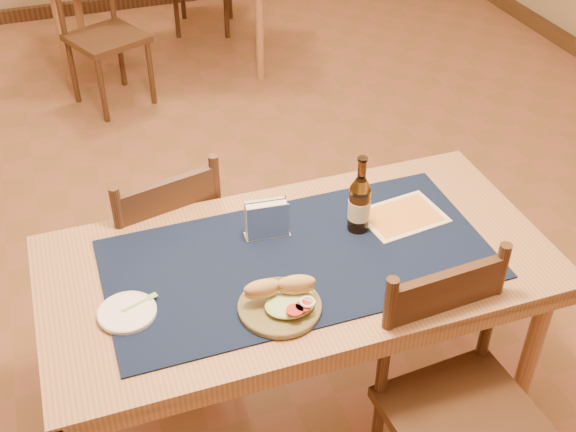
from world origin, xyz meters
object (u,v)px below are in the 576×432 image
object	(u,v)px
main_table	(298,279)
beer_bottle	(359,203)
chair_main_near	(459,406)
napkin_holder	(267,220)
chair_main_far	(160,249)
sandwich_plate	(282,302)

from	to	relation	value
main_table	beer_bottle	size ratio (longest dim) A/B	5.83
chair_main_near	napkin_holder	size ratio (longest dim) A/B	6.12
chair_main_far	beer_bottle	distance (m)	0.85
chair_main_near	beer_bottle	size ratio (longest dim) A/B	3.38
beer_bottle	sandwich_plate	bearing A→B (deg)	-142.74
main_table	chair_main_near	distance (m)	0.62
main_table	sandwich_plate	distance (m)	0.25
chair_main_far	sandwich_plate	bearing A→B (deg)	-71.70
beer_bottle	napkin_holder	world-z (taller)	beer_bottle
sandwich_plate	chair_main_near	bearing A→B (deg)	-33.36
sandwich_plate	chair_main_far	bearing A→B (deg)	108.30
main_table	chair_main_far	distance (m)	0.68
sandwich_plate	napkin_holder	bearing A→B (deg)	79.27
chair_main_far	beer_bottle	bearing A→B (deg)	-37.52
sandwich_plate	napkin_holder	world-z (taller)	napkin_holder
chair_main_far	beer_bottle	world-z (taller)	beer_bottle
sandwich_plate	beer_bottle	size ratio (longest dim) A/B	0.89
chair_main_near	napkin_holder	distance (m)	0.82
chair_main_near	napkin_holder	world-z (taller)	chair_main_near
chair_main_far	chair_main_near	world-z (taller)	chair_main_near
main_table	napkin_holder	size ratio (longest dim) A/B	10.56
beer_bottle	napkin_holder	bearing A→B (deg)	167.69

